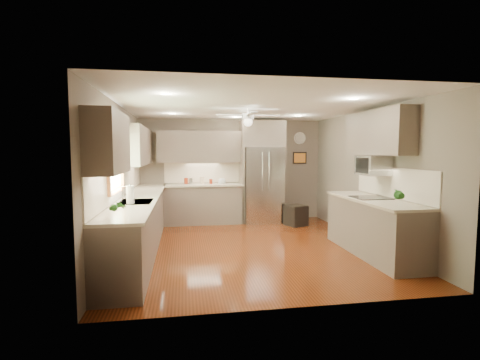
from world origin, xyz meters
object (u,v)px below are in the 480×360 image
object	(u,v)px
potted_plant_left	(118,207)
microwave	(373,165)
canister_b	(191,181)
canister_c	(202,180)
stool	(296,215)
canister_d	(211,181)
soap_bottle	(131,192)
canister_a	(186,181)
paper_towel	(130,195)
potted_plant_right	(399,195)
bowl	(222,183)
refrigerator	(262,173)

from	to	relation	value
potted_plant_left	microwave	distance (m)	4.20
canister_b	canister_c	bearing A→B (deg)	6.78
microwave	stool	size ratio (longest dim) A/B	1.01
canister_d	soap_bottle	xyz separation A→B (m)	(-1.52, -2.22, 0.03)
canister_a	canister_d	distance (m)	0.59
canister_a	paper_towel	world-z (taller)	paper_towel
canister_b	potted_plant_right	world-z (taller)	potted_plant_right
soap_bottle	stool	size ratio (longest dim) A/B	0.33
potted_plant_left	microwave	xyz separation A→B (m)	(3.97, 1.30, 0.41)
canister_d	stool	world-z (taller)	canister_d
soap_bottle	stool	world-z (taller)	soap_bottle
bowl	paper_towel	size ratio (longest dim) A/B	0.72
bowl	canister_d	bearing A→B (deg)	-174.33
refrigerator	paper_towel	size ratio (longest dim) A/B	8.52
soap_bottle	bowl	size ratio (longest dim) A/B	0.88
bowl	paper_towel	world-z (taller)	paper_towel
canister_a	stool	distance (m)	2.70
potted_plant_right	canister_b	bearing A→B (deg)	128.60
refrigerator	soap_bottle	bearing A→B (deg)	-141.91
bowl	refrigerator	distance (m)	1.00
canister_b	canister_d	world-z (taller)	canister_b
potted_plant_left	potted_plant_right	bearing A→B (deg)	5.49
canister_d	stool	bearing A→B (deg)	-17.88
stool	microwave	bearing A→B (deg)	-73.04
canister_d	microwave	bearing A→B (deg)	-47.02
canister_a	bowl	bearing A→B (deg)	1.03
soap_bottle	paper_towel	distance (m)	0.76
microwave	canister_a	bearing A→B (deg)	138.73
canister_a	canister_c	world-z (taller)	canister_c
canister_a	potted_plant_left	size ratio (longest dim) A/B	0.54
soap_bottle	bowl	world-z (taller)	soap_bottle
potted_plant_left	canister_a	bearing A→B (deg)	78.72
refrigerator	microwave	xyz separation A→B (m)	(1.33, -2.71, 0.29)
canister_b	canister_a	bearing A→B (deg)	168.76
canister_d	microwave	xyz separation A→B (m)	(2.57, -2.76, 0.48)
canister_a	paper_towel	bearing A→B (deg)	-105.65
canister_b	microwave	bearing A→B (deg)	-42.05
soap_bottle	refrigerator	xyz separation A→B (m)	(2.77, 2.17, 0.16)
refrigerator	paper_towel	xyz separation A→B (m)	(-2.67, -2.92, -0.11)
canister_c	microwave	distance (m)	3.96
potted_plant_right	bowl	size ratio (longest dim) A/B	1.47
bowl	canister_a	bearing A→B (deg)	-178.97
canister_b	stool	distance (m)	2.59
canister_a	canister_d	bearing A→B (deg)	-1.11
canister_a	bowl	distance (m)	0.86
bowl	canister_c	bearing A→B (deg)	-179.31
microwave	canister_d	bearing A→B (deg)	132.98
potted_plant_left	paper_towel	world-z (taller)	paper_towel
potted_plant_right	refrigerator	bearing A→B (deg)	108.46
canister_a	refrigerator	bearing A→B (deg)	-2.01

